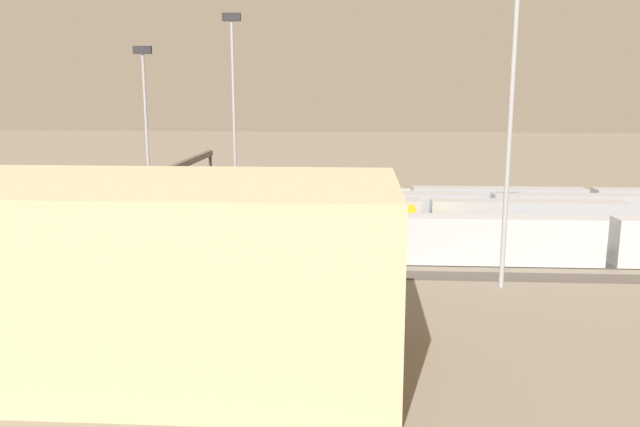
{
  "coord_description": "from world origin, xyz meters",
  "views": [
    {
      "loc": [
        -6.7,
        78.52,
        18.18
      ],
      "look_at": [
        -1.83,
        -1.39,
        2.5
      ],
      "focal_mm": 35.65,
      "sensor_mm": 36.0,
      "label": 1
    }
  ],
  "objects_px": {
    "train_on_track_4": "(228,218)",
    "light_mast_2": "(145,104)",
    "train_on_track_3": "(487,213)",
    "train_on_track_7": "(31,249)",
    "signal_gantry": "(174,173)",
    "light_mast_0": "(233,87)",
    "train_on_track_1": "(249,201)",
    "maintenance_shed": "(104,275)",
    "train_on_track_2": "(589,207)",
    "train_on_track_6": "(262,237)",
    "light_mast_1": "(512,85)",
    "train_on_track_5": "(425,233)"
  },
  "relations": [
    {
      "from": "train_on_track_5",
      "to": "train_on_track_1",
      "type": "xyz_separation_m",
      "value": [
        23.67,
        -20.0,
        -0.14
      ]
    },
    {
      "from": "train_on_track_7",
      "to": "maintenance_shed",
      "type": "relative_size",
      "value": 1.74
    },
    {
      "from": "train_on_track_2",
      "to": "light_mast_2",
      "type": "distance_m",
      "value": 66.9
    },
    {
      "from": "train_on_track_3",
      "to": "train_on_track_7",
      "type": "xyz_separation_m",
      "value": [
        49.95,
        20.0,
        -0.5
      ]
    },
    {
      "from": "train_on_track_4",
      "to": "light_mast_1",
      "type": "xyz_separation_m",
      "value": [
        -29.47,
        18.07,
        15.91
      ]
    },
    {
      "from": "train_on_track_4",
      "to": "light_mast_2",
      "type": "bearing_deg",
      "value": -52.32
    },
    {
      "from": "train_on_track_5",
      "to": "train_on_track_6",
      "type": "distance_m",
      "value": 18.59
    },
    {
      "from": "maintenance_shed",
      "to": "train_on_track_6",
      "type": "bearing_deg",
      "value": -103.26
    },
    {
      "from": "train_on_track_1",
      "to": "signal_gantry",
      "type": "xyz_separation_m",
      "value": [
        7.23,
        12.5,
        5.71
      ]
    },
    {
      "from": "train_on_track_5",
      "to": "train_on_track_6",
      "type": "bearing_deg",
      "value": 15.61
    },
    {
      "from": "train_on_track_4",
      "to": "maintenance_shed",
      "type": "distance_m",
      "value": 37.12
    },
    {
      "from": "train_on_track_7",
      "to": "light_mast_1",
      "type": "relative_size",
      "value": 2.26
    },
    {
      "from": "train_on_track_2",
      "to": "train_on_track_3",
      "type": "relative_size",
      "value": 1.0
    },
    {
      "from": "train_on_track_3",
      "to": "signal_gantry",
      "type": "relative_size",
      "value": 1.18
    },
    {
      "from": "train_on_track_6",
      "to": "light_mast_1",
      "type": "bearing_deg",
      "value": 161.21
    },
    {
      "from": "train_on_track_2",
      "to": "signal_gantry",
      "type": "height_order",
      "value": "signal_gantry"
    },
    {
      "from": "light_mast_0",
      "to": "light_mast_1",
      "type": "distance_m",
      "value": 52.33
    },
    {
      "from": "train_on_track_3",
      "to": "train_on_track_7",
      "type": "distance_m",
      "value": 53.8
    },
    {
      "from": "train_on_track_3",
      "to": "light_mast_1",
      "type": "height_order",
      "value": "light_mast_1"
    },
    {
      "from": "light_mast_1",
      "to": "signal_gantry",
      "type": "relative_size",
      "value": 0.74
    },
    {
      "from": "signal_gantry",
      "to": "light_mast_0",
      "type": "bearing_deg",
      "value": -100.84
    },
    {
      "from": "maintenance_shed",
      "to": "light_mast_2",
      "type": "bearing_deg",
      "value": -74.28
    },
    {
      "from": "train_on_track_4",
      "to": "light_mast_2",
      "type": "relative_size",
      "value": 3.87
    },
    {
      "from": "train_on_track_3",
      "to": "light_mast_0",
      "type": "relative_size",
      "value": 1.6
    },
    {
      "from": "train_on_track_5",
      "to": "train_on_track_7",
      "type": "distance_m",
      "value": 42.2
    },
    {
      "from": "train_on_track_2",
      "to": "train_on_track_1",
      "type": "xyz_separation_m",
      "value": [
        47.08,
        -5.0,
        -0.57
      ]
    },
    {
      "from": "light_mast_1",
      "to": "maintenance_shed",
      "type": "height_order",
      "value": "light_mast_1"
    },
    {
      "from": "train_on_track_2",
      "to": "train_on_track_6",
      "type": "bearing_deg",
      "value": 25.83
    },
    {
      "from": "train_on_track_7",
      "to": "light_mast_0",
      "type": "height_order",
      "value": "light_mast_0"
    },
    {
      "from": "train_on_track_3",
      "to": "maintenance_shed",
      "type": "xyz_separation_m",
      "value": [
        33.2,
        41.94,
        3.65
      ]
    },
    {
      "from": "train_on_track_3",
      "to": "train_on_track_7",
      "type": "bearing_deg",
      "value": 21.82
    },
    {
      "from": "train_on_track_3",
      "to": "signal_gantry",
      "type": "height_order",
      "value": "signal_gantry"
    },
    {
      "from": "signal_gantry",
      "to": "train_on_track_6",
      "type": "bearing_deg",
      "value": 136.14
    },
    {
      "from": "train_on_track_3",
      "to": "light_mast_1",
      "type": "xyz_separation_m",
      "value": [
        3.12,
        23.07,
        15.92
      ]
    },
    {
      "from": "train_on_track_1",
      "to": "maintenance_shed",
      "type": "xyz_separation_m",
      "value": [
        0.57,
        51.94,
        4.24
      ]
    },
    {
      "from": "train_on_track_1",
      "to": "train_on_track_7",
      "type": "height_order",
      "value": "train_on_track_7"
    },
    {
      "from": "train_on_track_7",
      "to": "train_on_track_6",
      "type": "height_order",
      "value": "train_on_track_6"
    },
    {
      "from": "train_on_track_7",
      "to": "light_mast_1",
      "type": "distance_m",
      "value": 49.71
    },
    {
      "from": "train_on_track_6",
      "to": "light_mast_2",
      "type": "relative_size",
      "value": 4.85
    },
    {
      "from": "train_on_track_2",
      "to": "train_on_track_6",
      "type": "relative_size",
      "value": 0.39
    },
    {
      "from": "train_on_track_5",
      "to": "light_mast_0",
      "type": "bearing_deg",
      "value": -45.62
    },
    {
      "from": "light_mast_0",
      "to": "train_on_track_1",
      "type": "bearing_deg",
      "value": 113.84
    },
    {
      "from": "train_on_track_1",
      "to": "light_mast_2",
      "type": "distance_m",
      "value": 23.41
    },
    {
      "from": "light_mast_0",
      "to": "signal_gantry",
      "type": "distance_m",
      "value": 23.2
    },
    {
      "from": "signal_gantry",
      "to": "train_on_track_1",
      "type": "bearing_deg",
      "value": -120.05
    },
    {
      "from": "train_on_track_2",
      "to": "train_on_track_5",
      "type": "xyz_separation_m",
      "value": [
        23.41,
        15.0,
        -0.43
      ]
    },
    {
      "from": "train_on_track_6",
      "to": "signal_gantry",
      "type": "relative_size",
      "value": 3.0
    },
    {
      "from": "train_on_track_5",
      "to": "train_on_track_6",
      "type": "relative_size",
      "value": 0.08
    },
    {
      "from": "train_on_track_3",
      "to": "train_on_track_4",
      "type": "height_order",
      "value": "same"
    },
    {
      "from": "light_mast_2",
      "to": "train_on_track_1",
      "type": "bearing_deg",
      "value": 156.77
    }
  ]
}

